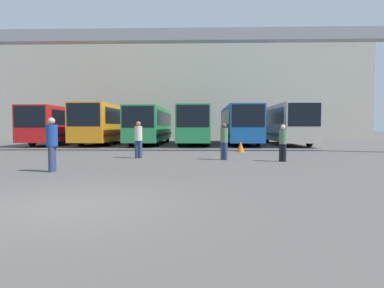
{
  "coord_description": "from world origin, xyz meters",
  "views": [
    {
      "loc": [
        2.59,
        -6.42,
        1.53
      ],
      "look_at": [
        1.86,
        17.22,
        0.3
      ],
      "focal_mm": 32.0,
      "sensor_mm": 36.0,
      "label": 1
    }
  ],
  "objects": [
    {
      "name": "pedestrian_mid_right",
      "position": [
        -2.47,
        4.89,
        0.97
      ],
      "size": [
        0.38,
        0.38,
        1.82
      ],
      "rotation": [
        0.0,
        0.0,
        1.64
      ],
      "color": "navy",
      "rests_on": "ground"
    },
    {
      "name": "bus_slot_0",
      "position": [
        -9.56,
        22.75,
        1.77
      ],
      "size": [
        2.47,
        11.08,
        3.07
      ],
      "color": "red",
      "rests_on": "ground"
    },
    {
      "name": "ground_plane",
      "position": [
        0.0,
        0.0,
        0.0
      ],
      "size": [
        200.0,
        200.0,
        0.0
      ],
      "primitive_type": "plane",
      "color": "#514F4C"
    },
    {
      "name": "bus_slot_5",
      "position": [
        9.56,
        22.35,
        1.86
      ],
      "size": [
        2.47,
        10.29,
        3.24
      ],
      "color": "beige",
      "rests_on": "ground"
    },
    {
      "name": "pedestrian_near_left",
      "position": [
        6.08,
        8.49,
        0.85
      ],
      "size": [
        0.33,
        0.33,
        1.6
      ],
      "rotation": [
        0.0,
        0.0,
        5.67
      ],
      "color": "black",
      "rests_on": "ground"
    },
    {
      "name": "bus_slot_3",
      "position": [
        1.91,
        22.6,
        1.79
      ],
      "size": [
        2.5,
        10.79,
        3.11
      ],
      "color": "#268C4C",
      "rests_on": "ground"
    },
    {
      "name": "pedestrian_near_center",
      "position": [
        3.57,
        9.16,
        0.89
      ],
      "size": [
        0.35,
        0.35,
        1.67
      ],
      "rotation": [
        0.0,
        0.0,
        2.55
      ],
      "color": "navy",
      "rests_on": "ground"
    },
    {
      "name": "building_backdrop",
      "position": [
        0.0,
        40.28,
        6.39
      ],
      "size": [
        45.24,
        12.0,
        12.78
      ],
      "color": "#B7B2A3",
      "rests_on": "ground"
    },
    {
      "name": "bus_slot_1",
      "position": [
        -5.73,
        23.23,
        1.87
      ],
      "size": [
        2.6,
        12.06,
        3.26
      ],
      "color": "orange",
      "rests_on": "ground"
    },
    {
      "name": "traffic_cone",
      "position": [
        4.85,
        13.83,
        0.32
      ],
      "size": [
        0.45,
        0.45,
        0.65
      ],
      "color": "orange",
      "rests_on": "ground"
    },
    {
      "name": "bus_slot_2",
      "position": [
        -1.91,
        23.45,
        1.76
      ],
      "size": [
        2.48,
        12.49,
        3.04
      ],
      "color": "#268C4C",
      "rests_on": "ground"
    },
    {
      "name": "pedestrian_near_right",
      "position": [
        -0.49,
        9.87,
        0.94
      ],
      "size": [
        0.37,
        0.37,
        1.77
      ],
      "rotation": [
        0.0,
        0.0,
        3.09
      ],
      "color": "navy",
      "rests_on": "ground"
    },
    {
      "name": "bus_slot_4",
      "position": [
        5.73,
        23.19,
        1.81
      ],
      "size": [
        2.49,
        11.96,
        3.14
      ],
      "color": "#1959A5",
      "rests_on": "ground"
    },
    {
      "name": "overhead_gantry",
      "position": [
        0.0,
        13.77,
        6.03
      ],
      "size": [
        29.77,
        0.8,
        7.16
      ],
      "color": "gray",
      "rests_on": "ground"
    }
  ]
}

